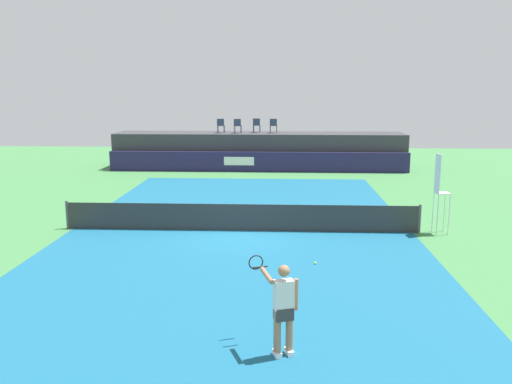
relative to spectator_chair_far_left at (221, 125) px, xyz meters
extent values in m
plane|color=#3D7A42|center=(2.39, -12.08, -2.69)|extent=(48.00, 48.00, 0.00)
cube|color=#16597A|center=(2.39, -15.08, -2.69)|extent=(12.00, 22.00, 0.00)
cube|color=#231E4C|center=(2.39, -1.58, -2.09)|extent=(18.00, 0.20, 1.20)
cube|color=white|center=(1.26, -1.69, -2.03)|extent=(1.80, 0.02, 0.50)
cube|color=#38383D|center=(2.39, 0.22, -1.59)|extent=(18.00, 2.80, 2.20)
cylinder|color=#2D3D56|center=(0.21, 0.27, -0.27)|extent=(0.04, 0.04, 0.44)
cylinder|color=#2D3D56|center=(-0.20, 0.28, -0.27)|extent=(0.04, 0.04, 0.44)
cylinder|color=#2D3D56|center=(0.20, -0.13, -0.27)|extent=(0.04, 0.04, 0.44)
cylinder|color=#2D3D56|center=(-0.20, -0.12, -0.27)|extent=(0.04, 0.04, 0.44)
cube|color=#2D3D56|center=(0.00, 0.08, -0.04)|extent=(0.45, 0.45, 0.03)
cube|color=#2D3D56|center=(0.00, -0.13, 0.19)|extent=(0.44, 0.03, 0.42)
cylinder|color=#2D3D56|center=(1.29, 0.12, -0.27)|extent=(0.04, 0.04, 0.44)
cylinder|color=#2D3D56|center=(0.88, 0.14, -0.27)|extent=(0.04, 0.04, 0.44)
cylinder|color=#2D3D56|center=(1.26, -0.29, -0.27)|extent=(0.04, 0.04, 0.44)
cylinder|color=#2D3D56|center=(0.86, -0.26, -0.27)|extent=(0.04, 0.04, 0.44)
cube|color=#2D3D56|center=(1.07, -0.07, -0.04)|extent=(0.47, 0.47, 0.03)
cube|color=#2D3D56|center=(1.06, -0.28, 0.19)|extent=(0.44, 0.06, 0.42)
cylinder|color=#2D3D56|center=(2.43, 0.67, -0.27)|extent=(0.04, 0.04, 0.44)
cylinder|color=#2D3D56|center=(2.03, 0.68, -0.27)|extent=(0.04, 0.04, 0.44)
cylinder|color=#2D3D56|center=(2.42, 0.26, -0.27)|extent=(0.04, 0.04, 0.44)
cylinder|color=#2D3D56|center=(2.01, 0.28, -0.27)|extent=(0.04, 0.04, 0.44)
cube|color=#2D3D56|center=(2.22, 0.47, -0.04)|extent=(0.46, 0.46, 0.03)
cube|color=#2D3D56|center=(2.21, 0.27, 0.19)|extent=(0.44, 0.04, 0.42)
cylinder|color=#2D3D56|center=(3.49, 0.41, -0.27)|extent=(0.04, 0.04, 0.44)
cylinder|color=#2D3D56|center=(3.09, 0.43, -0.27)|extent=(0.04, 0.04, 0.44)
cylinder|color=#2D3D56|center=(3.48, 0.01, -0.27)|extent=(0.04, 0.04, 0.44)
cylinder|color=#2D3D56|center=(3.07, 0.02, -0.27)|extent=(0.04, 0.04, 0.44)
cube|color=#2D3D56|center=(3.28, 0.22, -0.04)|extent=(0.45, 0.45, 0.03)
cube|color=#2D3D56|center=(3.28, 0.01, 0.19)|extent=(0.44, 0.04, 0.42)
cylinder|color=white|center=(9.53, -15.26, -1.99)|extent=(0.04, 0.04, 1.40)
cylinder|color=white|center=(9.49, -14.86, -1.99)|extent=(0.04, 0.04, 1.40)
cylinder|color=white|center=(9.13, -15.30, -1.99)|extent=(0.04, 0.04, 1.40)
cylinder|color=white|center=(9.09, -14.90, -1.99)|extent=(0.04, 0.04, 1.40)
cube|color=white|center=(9.31, -15.08, -1.28)|extent=(0.49, 0.49, 0.03)
cube|color=white|center=(9.10, -15.10, -0.60)|extent=(0.07, 0.44, 1.33)
cube|color=#2D2D2D|center=(2.39, -15.08, -2.22)|extent=(12.40, 0.02, 0.95)
cylinder|color=#4C4C51|center=(-3.81, -15.08, -2.19)|extent=(0.10, 0.10, 1.00)
cylinder|color=#4C4C51|center=(8.59, -15.08, -2.19)|extent=(0.10, 0.10, 1.00)
cube|color=white|center=(3.99, -23.91, -2.64)|extent=(0.20, 0.29, 0.10)
cylinder|color=#997051|center=(3.99, -23.91, -2.18)|extent=(0.14, 0.14, 0.82)
cube|color=white|center=(3.76, -23.99, -2.64)|extent=(0.20, 0.29, 0.10)
cylinder|color=#997051|center=(3.76, -23.99, -2.18)|extent=(0.14, 0.14, 0.82)
cube|color=#333338|center=(3.87, -23.95, -1.85)|extent=(0.39, 0.32, 0.24)
cube|color=silver|center=(3.87, -23.95, -1.49)|extent=(0.41, 0.31, 0.56)
sphere|color=#997051|center=(3.87, -23.95, -1.03)|extent=(0.22, 0.22, 0.22)
cylinder|color=#997051|center=(4.10, -23.87, -1.51)|extent=(0.09, 0.09, 0.60)
cylinder|color=#997051|center=(3.56, -23.78, -1.19)|extent=(0.29, 0.60, 0.14)
cylinder|color=black|center=(3.42, -23.38, -1.16)|extent=(0.29, 0.13, 0.03)
torus|color=black|center=(3.32, -23.11, -1.16)|extent=(0.29, 0.12, 0.30)
sphere|color=#D8EA33|center=(4.80, -18.65, -2.66)|extent=(0.07, 0.07, 0.07)
camera|label=1|loc=(3.81, -33.18, 2.22)|focal=37.33mm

